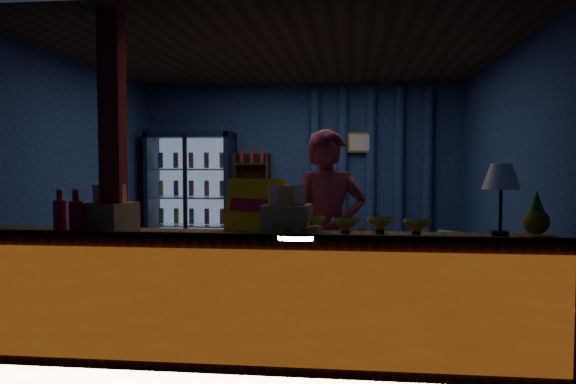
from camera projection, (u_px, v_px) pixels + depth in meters
name	position (u px, v px, depth m)	size (l,w,h in m)	color
ground	(283.00, 298.00, 6.07)	(4.60, 4.60, 0.00)	#515154
room_walls	(283.00, 153.00, 5.99)	(4.60, 4.60, 4.60)	navy
counter	(251.00, 298.00, 4.15)	(4.40, 0.57, 0.99)	brown
support_post	(114.00, 186.00, 4.24)	(0.16, 0.16, 2.60)	maroon
beverage_cooler	(193.00, 199.00, 8.10)	(1.20, 0.62, 1.90)	black
bottle_shelf	(253.00, 209.00, 8.15)	(0.50, 0.28, 1.60)	#361A11
curtain_folds	(371.00, 174.00, 8.01)	(1.74, 0.14, 2.50)	navy
framed_picture	(360.00, 143.00, 7.96)	(0.36, 0.04, 0.28)	#B58D2D
shopkeeper	(328.00, 234.00, 4.70)	(0.64, 0.42, 1.75)	#9A2A3E
green_chair	(441.00, 255.00, 7.12)	(0.64, 0.65, 0.60)	#5FBE6B
side_table	(361.00, 254.00, 7.41)	(0.62, 0.49, 0.61)	#361A11
yellow_sign	(254.00, 205.00, 4.26)	(0.50, 0.29, 0.40)	yellow
soda_bottles	(68.00, 215.00, 4.23)	(0.27, 0.18, 0.33)	#B70C29
snack_box_left	(110.00, 215.00, 4.28)	(0.42, 0.38, 0.36)	#A68550
snack_box_centre	(287.00, 217.00, 4.08)	(0.36, 0.30, 0.36)	#A68550
pastry_tray	(298.00, 233.00, 3.99)	(0.48, 0.48, 0.08)	silver
banana_bunches	(363.00, 224.00, 4.06)	(0.98, 0.29, 0.16)	gold
table_lamp	(501.00, 179.00, 3.97)	(0.27, 0.27, 0.52)	black
pineapple	(536.00, 217.00, 4.00)	(0.19, 0.19, 0.32)	olive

